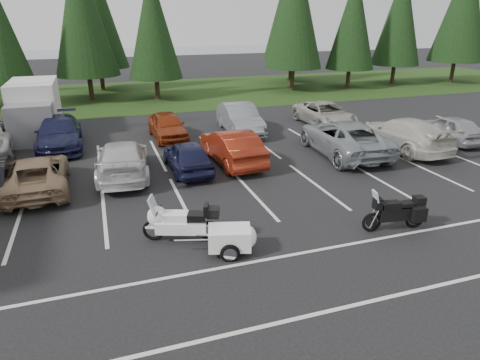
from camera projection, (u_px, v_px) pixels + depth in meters
name	position (u px, v px, depth m)	size (l,w,h in m)	color
ground	(249.00, 206.00, 15.12)	(120.00, 120.00, 0.00)	black
grass_strip	(154.00, 94.00, 36.32)	(80.00, 16.00, 0.01)	#203711
lake_water	(152.00, 59.00, 64.90)	(70.00, 50.00, 0.02)	slate
box_truck	(34.00, 110.00, 23.26)	(2.40, 5.60, 2.90)	silver
stall_markings	(232.00, 186.00, 16.89)	(32.00, 16.00, 0.01)	silver
conifer_4	(81.00, 11.00, 31.50)	(4.80, 4.80, 11.17)	#332316
conifer_5	(153.00, 24.00, 32.17)	(4.14, 4.14, 9.63)	#332316
conifer_6	(295.00, 9.00, 35.79)	(4.93, 4.93, 11.48)	#332316
conifer_7	(353.00, 21.00, 37.49)	(4.27, 4.27, 9.94)	#332316
conifer_8	(400.00, 16.00, 39.70)	(4.53, 4.53, 10.56)	#332316
conifer_9	(464.00, 6.00, 40.02)	(5.19, 5.19, 12.10)	#332316
conifer_back_b	(94.00, 9.00, 35.77)	(4.97, 4.97, 11.58)	#332316
conifer_back_c	(293.00, 1.00, 40.25)	(5.50, 5.50, 12.81)	#332316
car_near_2	(37.00, 174.00, 16.19)	(2.23, 4.83, 1.34)	#927354
car_near_3	(123.00, 159.00, 17.70)	(2.06, 5.07, 1.47)	silver
car_near_4	(187.00, 156.00, 18.28)	(1.58, 3.94, 1.34)	#161839
car_near_5	(232.00, 147.00, 19.22)	(1.63, 4.69, 1.54)	maroon
car_near_6	(344.00, 138.00, 20.47)	(2.72, 5.91, 1.64)	gray
car_near_7	(403.00, 134.00, 21.17)	(2.23, 5.49, 1.59)	beige
car_near_8	(450.00, 128.00, 22.57)	(1.67, 4.14, 1.41)	#9C9CA0
car_far_1	(59.00, 133.00, 21.47)	(2.13, 5.24, 1.52)	#191B3E
car_far_2	(167.00, 126.00, 23.10)	(1.67, 4.15, 1.41)	maroon
car_far_3	(240.00, 119.00, 24.26)	(1.70, 4.89, 1.61)	slate
car_far_4	(325.00, 114.00, 25.92)	(2.28, 4.95, 1.38)	#ABA89D
touring_motorcycle	(181.00, 219.00, 12.55)	(2.59, 0.80, 1.44)	white
cargo_trailer	(230.00, 240.00, 12.02)	(1.71, 0.96, 0.79)	white
adventure_motorcycle	(395.00, 209.00, 13.21)	(2.29, 0.80, 1.40)	black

